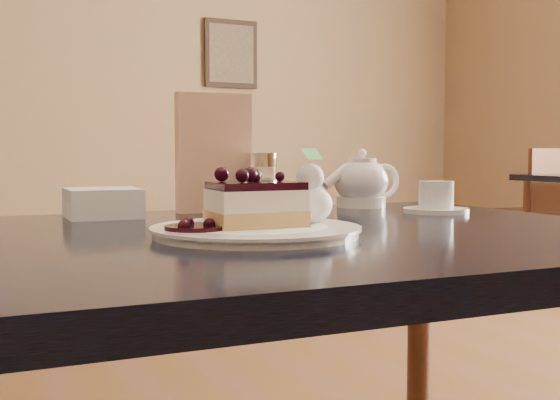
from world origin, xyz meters
name	(u,v)px	position (x,y,z in m)	size (l,w,h in m)	color
main_table	(243,288)	(0.03, 0.41, 0.63)	(1.14, 0.78, 0.70)	black
dessert_plate	(256,232)	(0.03, 0.36, 0.71)	(0.25, 0.25, 0.01)	white
cheesecake_slice	(256,205)	(0.03, 0.36, 0.74)	(0.11, 0.08, 0.06)	#E7A76B
whipped_cream	(310,204)	(0.11, 0.37, 0.74)	(0.06, 0.06, 0.05)	white
berry_sauce	(196,228)	(-0.05, 0.36, 0.72)	(0.07, 0.07, 0.01)	black
tea_set	(376,187)	(0.40, 0.67, 0.74)	(0.21, 0.27, 0.10)	white
menu_card	(214,153)	(0.10, 0.72, 0.80)	(0.13, 0.03, 0.21)	beige
sugar_shaker	(261,182)	(0.17, 0.68, 0.75)	(0.06, 0.06, 0.10)	white
napkin_stack	(103,203)	(-0.09, 0.70, 0.72)	(0.11, 0.11, 0.05)	white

